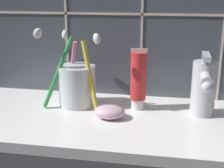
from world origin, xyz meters
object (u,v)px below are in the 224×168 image
(toothbrush_cup, at_px, (77,84))
(sink_faucet, at_px, (204,87))
(soap_bar, at_px, (110,112))
(toothpaste_tube, at_px, (138,80))

(toothbrush_cup, relative_size, sink_faucet, 1.39)
(soap_bar, bearing_deg, toothbrush_cup, 144.04)
(sink_faucet, xyz_separation_m, soap_bar, (-0.19, -0.05, -0.05))
(toothbrush_cup, bearing_deg, sink_faucet, -2.88)
(toothbrush_cup, xyz_separation_m, sink_faucet, (0.27, -0.01, 0.01))
(toothpaste_tube, relative_size, soap_bar, 2.13)
(sink_faucet, bearing_deg, soap_bar, -73.33)
(toothpaste_tube, relative_size, sink_faucet, 1.04)
(toothbrush_cup, height_order, soap_bar, toothbrush_cup)
(sink_faucet, bearing_deg, toothbrush_cup, -90.89)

